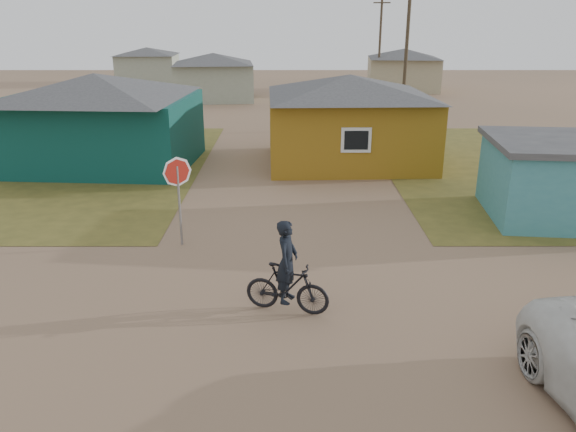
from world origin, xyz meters
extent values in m
plane|color=#89694F|center=(0.00, 0.00, 0.00)|extent=(120.00, 120.00, 0.00)
cube|color=#0A3A34|center=(-8.50, 13.50, 1.50)|extent=(8.40, 6.54, 3.00)
pyramid|color=#3A3A3D|center=(-8.50, 13.50, 3.50)|extent=(8.93, 7.08, 1.00)
cube|color=#916616|center=(2.50, 14.00, 1.50)|extent=(7.21, 6.24, 3.00)
pyramid|color=#3A3A3D|center=(2.50, 14.00, 3.45)|extent=(7.72, 6.76, 0.90)
cube|color=silver|center=(2.50, 10.97, 1.65)|extent=(1.20, 0.06, 1.00)
cube|color=black|center=(2.50, 10.94, 1.65)|extent=(0.95, 0.04, 0.75)
cube|color=#969E88|center=(-6.00, 34.00, 1.40)|extent=(6.49, 5.60, 2.80)
pyramid|color=#3A3A3D|center=(-6.00, 34.00, 3.20)|extent=(7.04, 6.15, 0.80)
cube|color=tan|center=(10.00, 40.00, 1.40)|extent=(6.41, 5.50, 2.80)
pyramid|color=#3A3A3D|center=(10.00, 40.00, 3.20)|extent=(6.95, 6.05, 0.80)
cube|color=#969E88|center=(-14.00, 46.00, 1.35)|extent=(5.75, 5.28, 2.70)
pyramid|color=#3A3A3D|center=(-14.00, 46.00, 3.05)|extent=(6.28, 5.81, 0.70)
cylinder|color=#423527|center=(6.50, 22.00, 4.00)|extent=(0.20, 0.20, 8.00)
cylinder|color=#423527|center=(7.50, 38.00, 4.00)|extent=(0.20, 0.20, 8.00)
cube|color=#423527|center=(7.50, 38.00, 7.30)|extent=(1.40, 0.10, 0.10)
cylinder|color=gray|center=(-3.31, 4.18, 1.18)|extent=(0.07, 0.07, 2.35)
imported|color=black|center=(-0.23, 0.25, 0.58)|extent=(2.00, 1.05, 1.16)
imported|color=black|center=(-0.23, 0.25, 1.23)|extent=(0.63, 0.79, 1.90)
camera|label=1|loc=(-0.22, -10.98, 6.30)|focal=35.00mm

